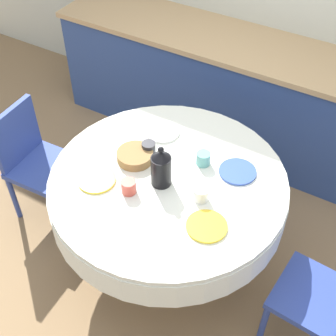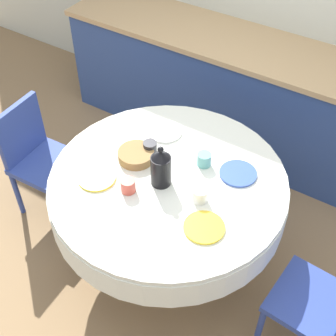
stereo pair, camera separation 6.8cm
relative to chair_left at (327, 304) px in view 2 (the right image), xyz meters
name	(u,v)px [view 2 (the right image)]	position (x,y,z in m)	size (l,w,h in m)	color
ground_plane	(168,257)	(-1.00, 0.08, -0.47)	(12.00, 12.00, 0.00)	#8E704C
kitchen_counter	(260,101)	(-1.00, 1.41, -0.02)	(3.24, 0.64, 0.90)	#2D4784
dining_table	(168,193)	(-1.00, 0.08, 0.17)	(1.34, 1.34, 0.76)	olive
chair_left	(327,304)	(0.00, 0.00, 0.00)	(0.43, 0.43, 0.83)	#2D428E
chair_right	(38,155)	(-2.01, 0.03, 0.00)	(0.42, 0.42, 0.83)	#2D428E
plate_near_left	(97,178)	(-1.33, -0.14, 0.30)	(0.21, 0.21, 0.01)	yellow
cup_near_left	(128,186)	(-1.13, -0.12, 0.33)	(0.08, 0.08, 0.08)	#CC4C3D
plate_near_right	(204,227)	(-0.66, -0.12, 0.30)	(0.21, 0.21, 0.01)	yellow
cup_near_right	(200,195)	(-0.78, 0.03, 0.33)	(0.08, 0.08, 0.08)	white
plate_far_left	(165,132)	(-1.23, 0.40, 0.30)	(0.21, 0.21, 0.01)	white
cup_far_left	(150,148)	(-1.20, 0.20, 0.33)	(0.08, 0.08, 0.08)	#28282D
plate_far_right	(238,173)	(-0.69, 0.31, 0.30)	(0.21, 0.21, 0.01)	#3856AD
cup_far_right	(204,159)	(-0.89, 0.28, 0.33)	(0.08, 0.08, 0.08)	#5BA39E
coffee_carafe	(161,168)	(-1.02, 0.03, 0.40)	(0.11, 0.11, 0.26)	black
bread_basket	(136,155)	(-1.24, 0.11, 0.32)	(0.21, 0.21, 0.05)	olive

